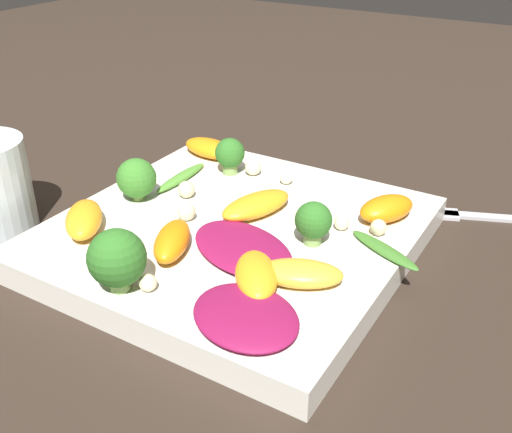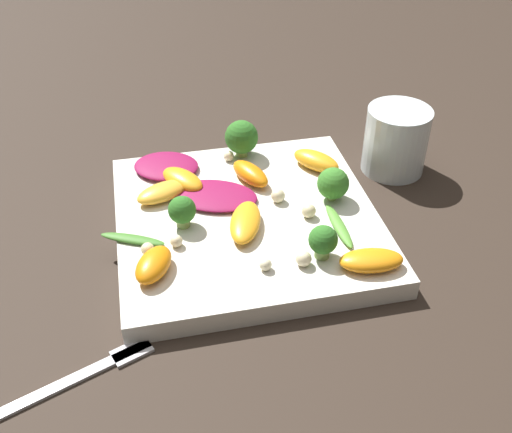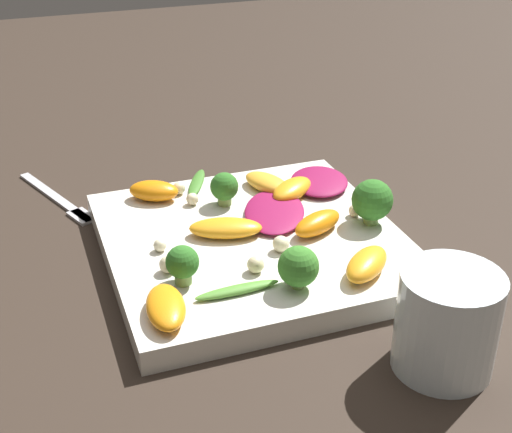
{
  "view_description": "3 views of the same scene",
  "coord_description": "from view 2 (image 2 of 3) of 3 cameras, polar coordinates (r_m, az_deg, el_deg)",
  "views": [
    {
      "loc": [
        0.39,
        0.26,
        0.29
      ],
      "look_at": [
        -0.01,
        0.02,
        0.03
      ],
      "focal_mm": 42.0,
      "sensor_mm": 36.0,
      "label": 1
    },
    {
      "loc": [
        -0.54,
        0.11,
        0.45
      ],
      "look_at": [
        -0.02,
        -0.01,
        0.03
      ],
      "focal_mm": 42.0,
      "sensor_mm": 36.0,
      "label": 2
    },
    {
      "loc": [
        -0.21,
        -0.61,
        0.39
      ],
      "look_at": [
        0.01,
        0.01,
        0.04
      ],
      "focal_mm": 50.0,
      "sensor_mm": 36.0,
      "label": 3
    }
  ],
  "objects": [
    {
      "name": "radicchio_leaf_1",
      "position": [
        0.72,
        -4.0,
        2.0
      ],
      "size": [
        0.1,
        0.12,
        0.01
      ],
      "color": "maroon",
      "rests_on": "plate"
    },
    {
      "name": "macadamia_nut_3",
      "position": [
        0.62,
        0.82,
        -4.61
      ],
      "size": [
        0.01,
        0.01,
        0.01
      ],
      "color": "beige",
      "rests_on": "plate"
    },
    {
      "name": "fork",
      "position": [
        0.58,
        -16.02,
        -14.12
      ],
      "size": [
        0.08,
        0.16,
        0.01
      ],
      "color": "#B2B2B7",
      "rests_on": "ground_plane"
    },
    {
      "name": "macadamia_nut_1",
      "position": [
        0.63,
        4.55,
        -4.01
      ],
      "size": [
        0.02,
        0.02,
        0.02
      ],
      "color": "beige",
      "rests_on": "plate"
    },
    {
      "name": "broccoli_floret_2",
      "position": [
        0.71,
        7.35,
        3.12
      ],
      "size": [
        0.04,
        0.04,
        0.04
      ],
      "color": "#7A9E51",
      "rests_on": "plate"
    },
    {
      "name": "plate",
      "position": [
        0.71,
        -0.89,
        -0.49
      ],
      "size": [
        0.3,
        0.3,
        0.02
      ],
      "color": "silver",
      "rests_on": "ground_plane"
    },
    {
      "name": "macadamia_nut_5",
      "position": [
        0.65,
        -10.28,
        -3.08
      ],
      "size": [
        0.01,
        0.01,
        0.01
      ],
      "color": "beige",
      "rests_on": "plate"
    },
    {
      "name": "macadamia_nut_6",
      "position": [
        0.69,
        5.04,
        0.53
      ],
      "size": [
        0.02,
        0.02,
        0.02
      ],
      "color": "beige",
      "rests_on": "plate"
    },
    {
      "name": "orange_segment_4",
      "position": [
        0.62,
        -9.73,
        -4.55
      ],
      "size": [
        0.06,
        0.05,
        0.02
      ],
      "color": "orange",
      "rests_on": "plate"
    },
    {
      "name": "orange_segment_6",
      "position": [
        0.75,
        -0.54,
        4.11
      ],
      "size": [
        0.07,
        0.05,
        0.02
      ],
      "color": "orange",
      "rests_on": "plate"
    },
    {
      "name": "orange_segment_2",
      "position": [
        0.77,
        5.75,
        5.3
      ],
      "size": [
        0.07,
        0.07,
        0.02
      ],
      "color": "orange",
      "rests_on": "plate"
    },
    {
      "name": "radicchio_leaf_0",
      "position": [
        0.78,
        -8.55,
        4.78
      ],
      "size": [
        0.09,
        0.1,
        0.01
      ],
      "color": "maroon",
      "rests_on": "plate"
    },
    {
      "name": "orange_segment_0",
      "position": [
        0.74,
        -7.02,
        3.51
      ],
      "size": [
        0.07,
        0.06,
        0.02
      ],
      "color": "orange",
      "rests_on": "plate"
    },
    {
      "name": "orange_segment_5",
      "position": [
        0.63,
        10.92,
        -4.12
      ],
      "size": [
        0.04,
        0.07,
        0.02
      ],
      "color": "orange",
      "rests_on": "plate"
    },
    {
      "name": "macadamia_nut_2",
      "position": [
        0.71,
        2.11,
        1.99
      ],
      "size": [
        0.02,
        0.02,
        0.02
      ],
      "color": "beige",
      "rests_on": "plate"
    },
    {
      "name": "arugula_sprig_0",
      "position": [
        0.67,
        -11.68,
        -2.13
      ],
      "size": [
        0.04,
        0.07,
        0.01
      ],
      "color": "#3D7528",
      "rests_on": "plate"
    },
    {
      "name": "ground_plane",
      "position": [
        0.71,
        -0.88,
        -1.26
      ],
      "size": [
        2.4,
        2.4,
        0.0
      ],
      "primitive_type": "plane",
      "color": "#2D231C"
    },
    {
      "name": "orange_segment_1",
      "position": [
        0.73,
        -8.9,
        2.31
      ],
      "size": [
        0.06,
        0.07,
        0.02
      ],
      "color": "#FCAD33",
      "rests_on": "plate"
    },
    {
      "name": "broccoli_floret_0",
      "position": [
        0.63,
        6.4,
        -2.33
      ],
      "size": [
        0.03,
        0.03,
        0.04
      ],
      "color": "#7A9E51",
      "rests_on": "plate"
    },
    {
      "name": "macadamia_nut_0",
      "position": [
        0.65,
        -7.61,
        -2.32
      ],
      "size": [
        0.01,
        0.01,
        0.01
      ],
      "color": "beige",
      "rests_on": "plate"
    },
    {
      "name": "drinking_glass",
      "position": [
        0.82,
        13.18,
        7.09
      ],
      "size": [
        0.08,
        0.08,
        0.09
      ],
      "color": "silver",
      "rests_on": "ground_plane"
    },
    {
      "name": "broccoli_floret_1",
      "position": [
        0.67,
        -7.05,
        0.54
      ],
      "size": [
        0.03,
        0.03,
        0.04
      ],
      "color": "#7A9E51",
      "rests_on": "plate"
    },
    {
      "name": "orange_segment_3",
      "position": [
        0.67,
        -1.02,
        -0.53
      ],
      "size": [
        0.08,
        0.06,
        0.02
      ],
      "color": "orange",
      "rests_on": "plate"
    },
    {
      "name": "arugula_sprig_1",
      "position": [
        0.68,
        7.9,
        -0.86
      ],
      "size": [
        0.08,
        0.02,
        0.01
      ],
      "color": "#518E33",
      "rests_on": "plate"
    },
    {
      "name": "macadamia_nut_4",
      "position": [
        0.79,
        -2.4,
        5.81
      ],
      "size": [
        0.01,
        0.01,
        0.01
      ],
      "color": "beige",
      "rests_on": "plate"
    },
    {
      "name": "broccoli_floret_3",
      "position": [
        0.79,
        -1.39,
        7.52
      ],
      "size": [
        0.04,
        0.04,
        0.05
      ],
      "color": "#7A9E51",
      "rests_on": "plate"
    }
  ]
}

